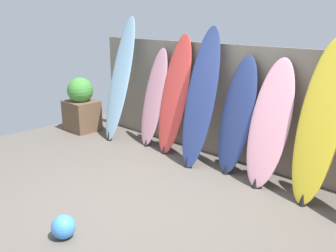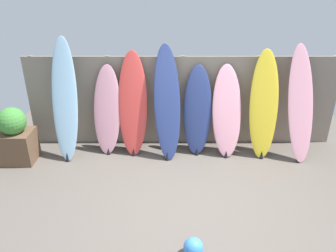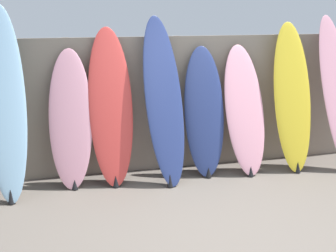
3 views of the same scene
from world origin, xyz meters
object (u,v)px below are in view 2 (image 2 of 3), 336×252
at_px(surfboard_pink_1, 107,111).
at_px(surfboard_navy_3, 167,104).
at_px(surfboard_skyblue_0, 65,101).
at_px(planter_box, 16,137).
at_px(surfboard_yellow_6, 264,105).
at_px(surfboard_navy_4, 198,111).
at_px(surfboard_pink_5, 227,112).
at_px(beach_ball, 194,248).
at_px(surfboard_red_2, 133,105).
at_px(surfboard_pink_7, 301,105).

xyz_separation_m(surfboard_pink_1, surfboard_navy_3, (1.14, -0.13, 0.19)).
height_order(surfboard_skyblue_0, planter_box, surfboard_skyblue_0).
distance_m(surfboard_navy_3, surfboard_yellow_6, 1.80).
distance_m(surfboard_navy_4, surfboard_yellow_6, 1.23).
bearing_deg(surfboard_pink_5, surfboard_navy_4, 174.93).
bearing_deg(surfboard_skyblue_0, planter_box, -163.19).
relative_size(surfboard_yellow_6, beach_ball, 7.91).
xyz_separation_m(surfboard_pink_1, beach_ball, (1.47, -2.72, -0.71)).
relative_size(surfboard_navy_4, planter_box, 1.59).
xyz_separation_m(surfboard_red_2, planter_box, (-2.13, -0.42, -0.46)).
bearing_deg(surfboard_pink_7, beach_ball, -129.61).
bearing_deg(surfboard_pink_7, surfboard_skyblue_0, 179.88).
relative_size(surfboard_skyblue_0, surfboard_navy_3, 1.07).
height_order(surfboard_pink_1, surfboard_yellow_6, surfboard_yellow_6).
height_order(planter_box, beach_ball, planter_box).
bearing_deg(beach_ball, surfboard_pink_5, 73.40).
bearing_deg(surfboard_navy_3, beach_ball, -82.71).
bearing_deg(surfboard_pink_1, surfboard_pink_7, -2.56).
bearing_deg(surfboard_red_2, surfboard_navy_4, 0.04).
distance_m(surfboard_skyblue_0, surfboard_navy_3, 1.87).
height_order(surfboard_skyblue_0, surfboard_pink_1, surfboard_skyblue_0).
bearing_deg(beach_ball, planter_box, 143.62).
bearing_deg(surfboard_skyblue_0, beach_ball, -49.37).
height_order(surfboard_pink_7, beach_ball, surfboard_pink_7).
relative_size(planter_box, beach_ball, 4.22).
distance_m(planter_box, beach_ball, 3.88).
relative_size(surfboard_skyblue_0, surfboard_navy_4, 1.31).
height_order(surfboard_skyblue_0, surfboard_navy_3, surfboard_skyblue_0).
xyz_separation_m(surfboard_navy_4, planter_box, (-3.35, -0.42, -0.34)).
distance_m(surfboard_red_2, planter_box, 2.22).
height_order(surfboard_pink_5, planter_box, surfboard_pink_5).
xyz_separation_m(planter_box, beach_ball, (3.11, -2.29, -0.37)).
distance_m(surfboard_pink_5, beach_ball, 2.87).
distance_m(surfboard_red_2, beach_ball, 3.00).
distance_m(surfboard_pink_5, planter_box, 3.94).
relative_size(surfboard_navy_3, planter_box, 1.96).
bearing_deg(beach_ball, surfboard_yellow_6, 60.80).
relative_size(surfboard_skyblue_0, surfboard_red_2, 1.14).
xyz_separation_m(surfboard_pink_5, beach_ball, (-0.79, -2.66, -0.71)).
bearing_deg(surfboard_pink_5, planter_box, -174.57).
distance_m(surfboard_navy_4, surfboard_pink_5, 0.55).
height_order(surfboard_pink_1, surfboard_navy_4, surfboard_pink_1).
bearing_deg(surfboard_skyblue_0, surfboard_pink_5, 1.84).
bearing_deg(surfboard_pink_1, surfboard_navy_4, -0.20).
xyz_separation_m(surfboard_navy_3, surfboard_pink_7, (2.45, -0.03, 0.00)).
height_order(surfboard_navy_4, beach_ball, surfboard_navy_4).
bearing_deg(surfboard_pink_1, planter_box, -165.40).
xyz_separation_m(surfboard_navy_4, surfboard_pink_7, (1.87, -0.15, 0.19)).
height_order(surfboard_navy_4, planter_box, surfboard_navy_4).
xyz_separation_m(surfboard_pink_5, surfboard_pink_7, (1.32, -0.11, 0.18)).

